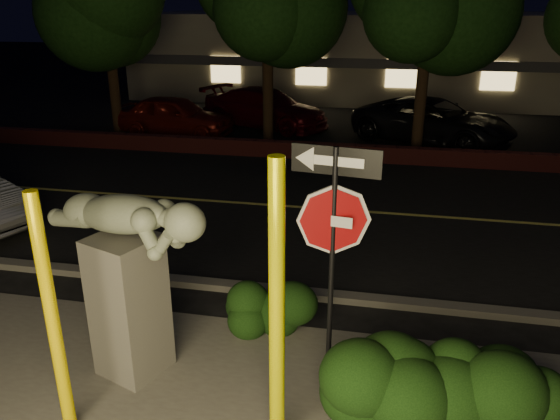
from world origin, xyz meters
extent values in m
plane|color=black|center=(0.00, 10.00, 0.00)|extent=(90.00, 90.00, 0.00)
cube|color=black|center=(0.00, 7.00, 0.01)|extent=(80.00, 8.00, 0.01)
cube|color=#BEB44C|center=(0.00, 7.00, 0.02)|extent=(80.00, 0.12, 0.00)
cube|color=#4C4944|center=(0.00, 2.90, 0.06)|extent=(80.00, 0.25, 0.12)
cube|color=#491718|center=(0.00, 11.30, 0.25)|extent=(40.00, 0.35, 0.50)
cube|color=black|center=(0.00, 17.00, 0.01)|extent=(40.00, 12.00, 0.01)
cube|color=#756A5D|center=(0.00, 25.00, 2.00)|extent=(22.00, 10.00, 4.00)
cube|color=#333338|center=(0.00, 19.90, 2.00)|extent=(22.00, 0.20, 0.40)
cube|color=#FFD87F|center=(-6.00, 19.95, 1.60)|extent=(1.40, 0.08, 1.20)
cube|color=#FFD87F|center=(-2.00, 19.95, 1.60)|extent=(1.40, 0.08, 1.20)
cube|color=#FFD87F|center=(2.00, 19.95, 1.60)|extent=(1.40, 0.08, 1.20)
cube|color=#FFD87F|center=(6.00, 19.95, 1.60)|extent=(1.40, 0.08, 1.20)
cylinder|color=black|center=(-8.00, 13.00, 1.88)|extent=(0.36, 0.36, 3.75)
cylinder|color=black|center=(-2.50, 13.20, 2.12)|extent=(0.36, 0.36, 4.25)
cylinder|color=black|center=(2.50, 12.80, 2.00)|extent=(0.36, 0.36, 4.00)
cylinder|color=#FFDE00|center=(-1.76, -0.59, 1.45)|extent=(0.14, 0.14, 2.90)
cylinder|color=#E8E600|center=(0.58, -0.30, 1.64)|extent=(0.16, 0.16, 3.29)
cylinder|color=black|center=(1.00, 0.95, 1.54)|extent=(0.07, 0.07, 3.08)
cube|color=white|center=(1.00, 0.95, 2.20)|extent=(0.46, 0.10, 0.13)
cube|color=black|center=(1.00, 0.95, 2.91)|extent=(1.04, 0.18, 0.33)
cube|color=white|center=(1.00, 0.95, 2.91)|extent=(0.65, 0.12, 0.13)
cube|color=#4C4944|center=(-1.52, 0.59, 0.96)|extent=(0.96, 0.96, 1.91)
sphere|color=gray|center=(-0.55, 0.23, 2.34)|extent=(0.45, 0.45, 0.45)
ellipsoid|color=black|center=(-0.02, 1.77, 0.44)|extent=(1.83, 1.12, 0.89)
ellipsoid|color=black|center=(2.03, 0.33, 0.61)|extent=(2.01, 1.32, 1.22)
ellipsoid|color=black|center=(2.89, 0.55, 0.55)|extent=(1.83, 1.49, 1.10)
imported|color=maroon|center=(-5.99, 13.43, 0.72)|extent=(4.36, 2.08, 1.44)
imported|color=#45070F|center=(-3.10, 15.39, 0.74)|extent=(5.47, 3.78, 1.47)
imported|color=black|center=(3.05, 14.14, 0.75)|extent=(5.93, 4.51, 1.50)
camera|label=1|loc=(1.53, -4.94, 4.59)|focal=35.00mm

